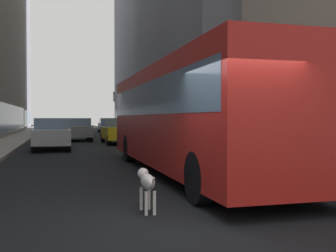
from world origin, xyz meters
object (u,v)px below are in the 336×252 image
(car_silver_sedan, at_px, (52,134))
(car_yellow_taxi, at_px, (119,131))
(transit_bus, at_px, (187,113))
(car_white_van, at_px, (72,126))
(car_black_suv, at_px, (70,125))
(car_grey_wagon, at_px, (77,129))
(dalmatian_dog, at_px, (147,182))
(car_blue_hatchback, at_px, (108,125))

(car_silver_sedan, relative_size, car_yellow_taxi, 1.10)
(transit_bus, relative_size, car_white_van, 2.52)
(car_yellow_taxi, bearing_deg, car_white_van, 99.35)
(transit_bus, xyz_separation_m, car_black_suv, (-2.40, 38.00, -0.95))
(transit_bus, bearing_deg, car_grey_wagon, 97.62)
(transit_bus, distance_m, car_silver_sedan, 10.97)
(dalmatian_dog, bearing_deg, car_blue_hatchback, 84.26)
(car_silver_sedan, bearing_deg, car_black_suv, 86.71)
(car_blue_hatchback, relative_size, car_yellow_taxi, 0.93)
(transit_bus, relative_size, car_grey_wagon, 2.73)
(car_black_suv, xyz_separation_m, car_yellow_taxi, (2.40, -24.20, -0.00))
(car_grey_wagon, relative_size, dalmatian_dog, 4.39)
(car_yellow_taxi, distance_m, car_grey_wagon, 4.78)
(car_black_suv, height_order, car_grey_wagon, same)
(transit_bus, height_order, dalmatian_dog, transit_bus)
(car_white_van, distance_m, car_yellow_taxi, 14.78)
(car_silver_sedan, xyz_separation_m, car_grey_wagon, (1.60, 7.76, 0.00))
(car_blue_hatchback, relative_size, car_grey_wagon, 0.92)
(car_white_van, distance_m, dalmatian_dog, 32.81)
(car_white_van, relative_size, dalmatian_dog, 4.76)
(car_white_van, bearing_deg, transit_bus, -85.17)
(transit_bus, height_order, car_white_van, transit_bus)
(car_silver_sedan, relative_size, car_white_van, 1.01)
(car_white_van, xyz_separation_m, dalmatian_dog, (0.21, -32.81, -0.31))
(car_blue_hatchback, relative_size, dalmatian_dog, 4.05)
(car_black_suv, bearing_deg, car_blue_hatchback, -49.82)
(transit_bus, distance_m, dalmatian_dog, 5.10)
(transit_bus, bearing_deg, car_white_van, 94.83)
(car_silver_sedan, distance_m, car_yellow_taxi, 5.40)
(transit_bus, distance_m, car_yellow_taxi, 13.84)
(dalmatian_dog, bearing_deg, car_white_van, 90.36)
(car_white_van, bearing_deg, car_black_suv, 90.00)
(car_blue_hatchback, height_order, car_grey_wagon, same)
(dalmatian_dog, bearing_deg, transit_bus, 63.66)
(car_yellow_taxi, bearing_deg, car_grey_wagon, 120.17)
(transit_bus, bearing_deg, car_blue_hatchback, 87.25)
(car_yellow_taxi, bearing_deg, car_black_suv, 95.66)
(car_white_van, distance_m, car_blue_hatchback, 6.31)
(transit_bus, height_order, car_yellow_taxi, transit_bus)
(car_yellow_taxi, bearing_deg, car_blue_hatchback, 85.30)
(car_white_van, bearing_deg, dalmatian_dog, -89.64)
(car_white_van, height_order, car_blue_hatchback, same)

